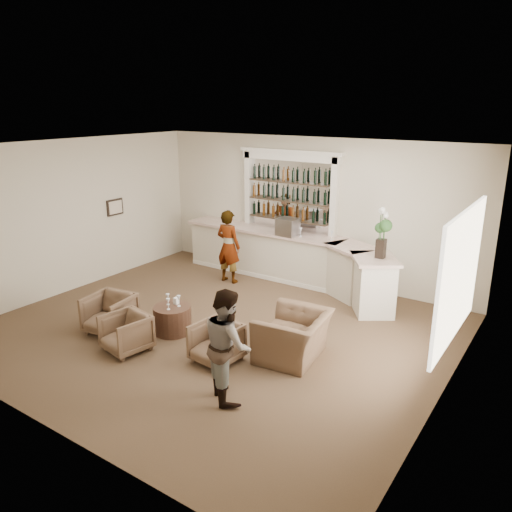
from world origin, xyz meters
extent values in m
plane|color=brown|center=(0.00, 0.00, 0.00)|extent=(8.00, 8.00, 0.00)
cube|color=beige|center=(0.00, 3.50, 1.65)|extent=(8.00, 0.04, 3.30)
cube|color=beige|center=(-4.00, 0.00, 1.65)|extent=(0.04, 7.00, 3.30)
cube|color=beige|center=(4.00, 0.00, 1.65)|extent=(0.04, 7.00, 3.30)
cube|color=white|center=(0.00, 0.00, 3.30)|extent=(8.00, 7.00, 0.04)
cube|color=white|center=(3.97, 0.50, 1.70)|extent=(0.05, 2.40, 1.90)
cube|color=black|center=(-3.97, 1.20, 1.65)|extent=(0.04, 0.46, 0.38)
cube|color=beige|center=(-3.94, 1.20, 1.65)|extent=(0.01, 0.38, 0.30)
cube|color=beige|center=(-1.00, 3.15, 0.54)|extent=(4.00, 0.70, 1.08)
cube|color=beige|center=(-1.00, 3.13, 1.11)|extent=(4.10, 0.82, 0.06)
cube|color=beige|center=(1.35, 2.92, 0.54)|extent=(1.12, 1.04, 1.08)
cube|color=beige|center=(1.35, 2.90, 1.11)|extent=(1.27, 1.19, 0.06)
cube|color=beige|center=(2.05, 2.40, 0.54)|extent=(1.08, 1.14, 1.08)
cube|color=beige|center=(2.05, 2.38, 1.11)|extent=(1.24, 1.29, 0.06)
cube|color=silver|center=(-1.00, 2.82, 0.05)|extent=(4.00, 0.06, 0.10)
cube|color=white|center=(-0.50, 3.48, 1.95)|extent=(2.15, 0.02, 1.65)
cube|color=silver|center=(-1.65, 3.42, 1.45)|extent=(0.14, 0.16, 2.90)
cube|color=silver|center=(0.65, 3.42, 1.45)|extent=(0.14, 0.16, 2.90)
cube|color=silver|center=(-0.50, 3.42, 2.84)|extent=(2.52, 0.16, 0.18)
cube|color=silver|center=(-0.50, 3.42, 2.96)|extent=(2.64, 0.20, 0.08)
cube|color=#36281B|center=(-0.50, 3.37, 1.38)|extent=(2.05, 0.20, 0.03)
cube|color=#36281B|center=(-0.50, 3.37, 1.82)|extent=(2.05, 0.20, 0.03)
cube|color=#36281B|center=(-0.50, 3.37, 2.26)|extent=(2.05, 0.20, 0.03)
cylinder|color=#442B1D|center=(-0.62, -0.52, 0.25)|extent=(0.69, 0.69, 0.50)
imported|color=gray|center=(-1.39, 2.22, 0.85)|extent=(0.63, 0.42, 1.70)
imported|color=gray|center=(1.47, -1.61, 0.81)|extent=(1.00, 0.97, 1.62)
imported|color=brown|center=(-1.57, -1.14, 0.36)|extent=(0.87, 0.89, 0.72)
imported|color=brown|center=(-0.77, -1.48, 0.32)|extent=(0.82, 0.84, 0.65)
imported|color=brown|center=(0.71, -0.92, 0.33)|extent=(0.75, 0.77, 0.65)
imported|color=brown|center=(1.67, -0.12, 0.38)|extent=(1.16, 1.29, 0.76)
cube|color=#ACACB1|center=(-0.23, 2.90, 1.34)|extent=(0.46, 0.39, 0.39)
cube|color=black|center=(2.13, 2.43, 1.33)|extent=(0.17, 0.17, 0.37)
cube|color=white|center=(-0.64, -0.38, 0.56)|extent=(0.08, 0.08, 0.12)
camera|label=1|loc=(5.27, -6.57, 4.03)|focal=35.00mm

